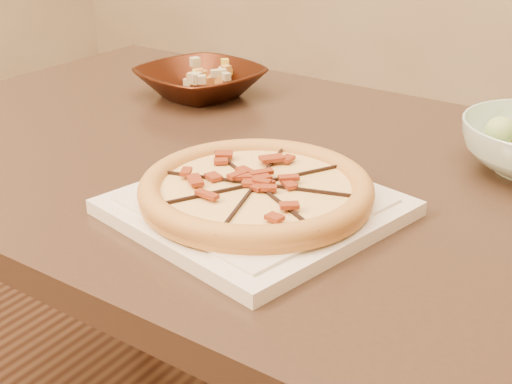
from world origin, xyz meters
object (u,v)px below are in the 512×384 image
at_px(plate, 256,206).
at_px(pizza, 256,189).
at_px(bronze_bowl, 200,82).
at_px(dining_table, 250,221).

xyz_separation_m(plate, pizza, (-0.00, 0.00, 0.02)).
bearing_deg(bronze_bowl, dining_table, -38.33).
xyz_separation_m(dining_table, bronze_bowl, (-0.23, 0.19, 0.14)).
bearing_deg(bronze_bowl, plate, -44.65).
distance_m(dining_table, pizza, 0.26).
relative_size(dining_table, bronze_bowl, 5.94).
relative_size(pizza, bronze_bowl, 1.32).
xyz_separation_m(dining_table, plate, (0.12, -0.17, 0.13)).
bearing_deg(pizza, dining_table, 126.21).
distance_m(plate, pizza, 0.02).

